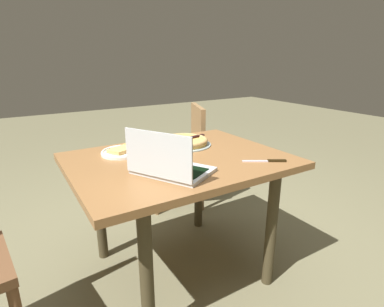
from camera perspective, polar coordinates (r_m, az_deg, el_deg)
ground_plane at (r=1.97m, az=-2.20°, el=-20.56°), size 12.00×12.00×0.00m
dining_table at (r=1.66m, az=-2.45°, el=-3.74°), size 1.12×0.86×0.70m
laptop at (r=1.38m, az=-4.31°, el=-2.29°), size 0.38×0.41×0.22m
pizza_plate at (r=1.73m, az=-12.89°, el=0.39°), size 0.23×0.23×0.04m
pizza_tray at (r=1.85m, az=-1.44°, el=2.26°), size 0.32×0.32×0.04m
table_knife at (r=1.61m, az=14.15°, el=-1.34°), size 0.20×0.13×0.01m
chair_far at (r=2.54m, az=-1.51°, el=1.06°), size 0.53×0.53×0.84m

